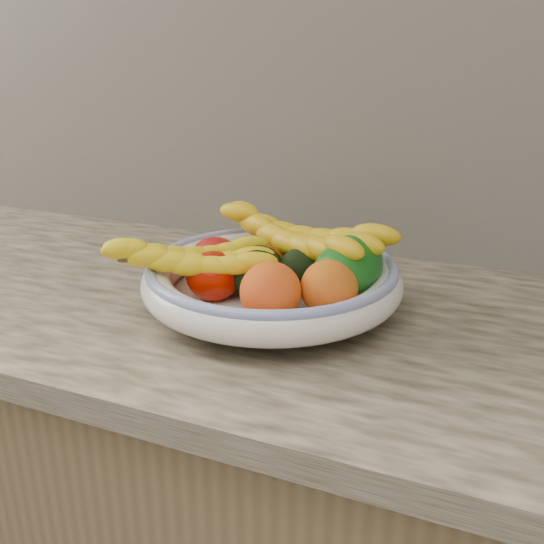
{
  "coord_description": "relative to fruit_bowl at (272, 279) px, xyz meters",
  "views": [
    {
      "loc": [
        0.33,
        0.88,
        1.28
      ],
      "look_at": [
        0.0,
        1.66,
        0.96
      ],
      "focal_mm": 40.0,
      "sensor_mm": 36.0,
      "label": 1
    }
  ],
  "objects": [
    {
      "name": "kitchen_counter",
      "position": [
        0.0,
        0.03,
        -0.48
      ],
      "size": [
        2.44,
        0.66,
        1.4
      ],
      "color": "brown",
      "rests_on": "ground"
    },
    {
      "name": "fruit_bowl",
      "position": [
        0.0,
        0.0,
        0.0
      ],
      "size": [
        0.39,
        0.39,
        0.08
      ],
      "color": "white",
      "rests_on": "kitchen_counter"
    },
    {
      "name": "clementine_back_left",
      "position": [
        -0.02,
        0.09,
        0.01
      ],
      "size": [
        0.06,
        0.06,
        0.05
      ],
      "primitive_type": "ellipsoid",
      "rotation": [
        0.0,
        0.0,
        -0.08
      ],
      "color": "#FF6105",
      "rests_on": "fruit_bowl"
    },
    {
      "name": "clementine_back_right",
      "position": [
        0.02,
        0.1,
        0.01
      ],
      "size": [
        0.05,
        0.05,
        0.05
      ],
      "primitive_type": "ellipsoid",
      "rotation": [
        0.0,
        0.0,
        -0.04
      ],
      "color": "#F15105",
      "rests_on": "fruit_bowl"
    },
    {
      "name": "clementine_back_mid",
      "position": [
        -0.01,
        0.06,
        0.01
      ],
      "size": [
        0.05,
        0.05,
        0.04
      ],
      "primitive_type": "ellipsoid",
      "rotation": [
        0.0,
        0.0,
        0.04
      ],
      "color": "#DB5904",
      "rests_on": "fruit_bowl"
    },
    {
      "name": "tomato_left",
      "position": [
        -0.1,
        0.01,
        0.01
      ],
      "size": [
        0.11,
        0.11,
        0.07
      ],
      "primitive_type": "ellipsoid",
      "rotation": [
        0.0,
        0.0,
        0.42
      ],
      "color": "#A91010",
      "rests_on": "fruit_bowl"
    },
    {
      "name": "tomato_near_left",
      "position": [
        -0.07,
        -0.05,
        0.01
      ],
      "size": [
        0.1,
        0.1,
        0.07
      ],
      "primitive_type": "ellipsoid",
      "rotation": [
        0.0,
        0.0,
        0.3
      ],
      "color": "#AE1100",
      "rests_on": "fruit_bowl"
    },
    {
      "name": "avocado_center",
      "position": [
        -0.02,
        -0.01,
        0.02
      ],
      "size": [
        0.08,
        0.11,
        0.07
      ],
      "primitive_type": "ellipsoid",
      "rotation": [
        0.0,
        0.0,
        -0.02
      ],
      "color": "black",
      "rests_on": "fruit_bowl"
    },
    {
      "name": "avocado_right",
      "position": [
        0.05,
        0.03,
        0.02
      ],
      "size": [
        0.11,
        0.12,
        0.07
      ],
      "primitive_type": "ellipsoid",
      "rotation": [
        0.0,
        0.0,
        -0.57
      ],
      "color": "black",
      "rests_on": "fruit_bowl"
    },
    {
      "name": "green_mango",
      "position": [
        0.11,
        0.02,
        0.03
      ],
      "size": [
        0.14,
        0.16,
        0.12
      ],
      "primitive_type": "ellipsoid",
      "rotation": [
        0.0,
        0.31,
        -0.14
      ],
      "color": "#0F5210",
      "rests_on": "fruit_bowl"
    },
    {
      "name": "peach_front",
      "position": [
        0.04,
        -0.09,
        0.02
      ],
      "size": [
        0.09,
        0.09,
        0.08
      ],
      "primitive_type": "ellipsoid",
      "rotation": [
        0.0,
        0.0,
        0.06
      ],
      "color": "orange",
      "rests_on": "fruit_bowl"
    },
    {
      "name": "peach_right",
      "position": [
        0.1,
        -0.05,
        0.02
      ],
      "size": [
        0.1,
        0.1,
        0.08
      ],
      "primitive_type": "ellipsoid",
      "rotation": [
        0.0,
        0.0,
        0.3
      ],
      "color": "orange",
      "rests_on": "fruit_bowl"
    },
    {
      "name": "banana_bunch_back",
      "position": [
        0.01,
        0.07,
        0.04
      ],
      "size": [
        0.36,
        0.22,
        0.09
      ],
      "primitive_type": null,
      "rotation": [
        0.0,
        0.0,
        -0.34
      ],
      "color": "yellow",
      "rests_on": "fruit_bowl"
    },
    {
      "name": "banana_bunch_front",
      "position": [
        -0.1,
        -0.07,
        0.03
      ],
      "size": [
        0.28,
        0.23,
        0.07
      ],
      "primitive_type": null,
      "rotation": [
        0.0,
        0.0,
        0.57
      ],
      "color": "yellow",
      "rests_on": "fruit_bowl"
    }
  ]
}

